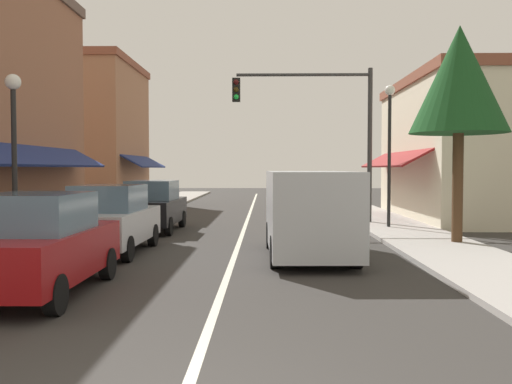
{
  "coord_description": "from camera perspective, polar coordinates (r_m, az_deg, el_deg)",
  "views": [
    {
      "loc": [
        0.78,
        -4.24,
        2.19
      ],
      "look_at": [
        0.49,
        12.23,
        1.5
      ],
      "focal_mm": 39.26,
      "sensor_mm": 36.0,
      "label": 1
    }
  ],
  "objects": [
    {
      "name": "sidewalk_right",
      "position": [
        22.84,
        12.94,
        -3.0
      ],
      "size": [
        2.6,
        56.0,
        0.12
      ],
      "primitive_type": "cube",
      "color": "#A39E99",
      "rests_on": "ground"
    },
    {
      "name": "traffic_signal_mast_arm",
      "position": [
        21.85,
        6.86,
        7.5
      ],
      "size": [
        5.39,
        0.5,
        6.05
      ],
      "color": "#333333",
      "rests_on": "ground"
    },
    {
      "name": "lane_center_stripe",
      "position": [
        22.36,
        -1.01,
        -3.2
      ],
      "size": [
        0.14,
        52.0,
        0.01
      ],
      "primitive_type": "cube",
      "color": "silver",
      "rests_on": "ground"
    },
    {
      "name": "parked_car_nearest_left",
      "position": [
        10.38,
        -21.27,
        -5.01
      ],
      "size": [
        1.8,
        4.11,
        1.77
      ],
      "rotation": [
        0.0,
        0.0,
        -0.0
      ],
      "color": "maroon",
      "rests_on": "ground"
    },
    {
      "name": "street_lamp_right_mid",
      "position": [
        20.41,
        13.45,
        5.8
      ],
      "size": [
        0.36,
        0.36,
        5.12
      ],
      "color": "black",
      "rests_on": "ground"
    },
    {
      "name": "storefront_right_block",
      "position": [
        25.56,
        19.42,
        4.2
      ],
      "size": [
        5.39,
        10.2,
        6.08
      ],
      "color": "beige",
      "rests_on": "ground"
    },
    {
      "name": "parked_car_second_left",
      "position": [
        14.88,
        -14.61,
        -2.72
      ],
      "size": [
        1.85,
        4.13,
        1.77
      ],
      "rotation": [
        0.0,
        0.0,
        -0.02
      ],
      "color": "#B7BABF",
      "rests_on": "ground"
    },
    {
      "name": "parked_car_third_left",
      "position": [
        19.82,
        -10.44,
        -1.42
      ],
      "size": [
        1.83,
        4.12,
        1.77
      ],
      "rotation": [
        0.0,
        0.0,
        -0.01
      ],
      "color": "black",
      "rests_on": "ground"
    },
    {
      "name": "tree_right_near",
      "position": [
        16.91,
        20.0,
        10.6
      ],
      "size": [
        2.73,
        2.73,
        6.19
      ],
      "color": "#4C331E",
      "rests_on": "ground"
    },
    {
      "name": "ground_plane",
      "position": [
        22.36,
        -1.01,
        -3.21
      ],
      "size": [
        80.0,
        80.0,
        0.0
      ],
      "primitive_type": "plane",
      "color": "#33302D"
    },
    {
      "name": "street_lamp_left_near",
      "position": [
        14.03,
        -23.44,
        5.4
      ],
      "size": [
        0.36,
        0.36,
        4.35
      ],
      "color": "black",
      "rests_on": "ground"
    },
    {
      "name": "sidewalk_left",
      "position": [
        23.21,
        -14.73,
        -2.93
      ],
      "size": [
        2.6,
        56.0,
        0.12
      ],
      "primitive_type": "cube",
      "color": "gray",
      "rests_on": "ground"
    },
    {
      "name": "van_in_lane",
      "position": [
        13.87,
        5.38,
        -1.91
      ],
      "size": [
        2.1,
        5.23,
        2.12
      ],
      "rotation": [
        0.0,
        0.0,
        0.03
      ],
      "color": "#B2B7BC",
      "rests_on": "ground"
    },
    {
      "name": "storefront_far_left",
      "position": [
        33.93,
        -16.89,
        5.65
      ],
      "size": [
        6.9,
        8.2,
        8.32
      ],
      "color": "#9E6B4C",
      "rests_on": "ground"
    }
  ]
}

